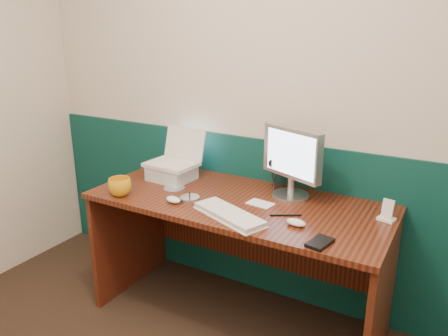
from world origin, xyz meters
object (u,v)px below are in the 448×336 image
Objects in this scene: laptop at (171,147)px; keyboard at (229,215)px; monitor at (292,164)px; mug at (120,187)px; camcorder at (277,172)px; desk at (237,262)px.

laptop is 0.68m from keyboard.
mug is at bearing -129.46° from monitor.
keyboard is 2.07× the size of camcorder.
monitor is (0.23, 0.18, 0.56)m from desk.
camcorder reaches higher than desk.
camcorder reaches higher than keyboard.
laptop reaches higher than keyboard.
desk is 0.77m from laptop.
keyboard is 3.20× the size of mug.
laptop is at bearing 75.32° from mug.
mug is 0.88m from camcorder.
laptop reaches higher than camcorder.
desk is 4.27× the size of monitor.
desk is 3.98× the size of keyboard.
keyboard is at bearing -72.49° from desk.
monitor reaches higher than desk.
camcorder is at bearing 20.01° from laptop.
desk is 0.63m from monitor.
monitor is 0.47m from keyboard.
camcorder is (0.61, 0.18, -0.11)m from laptop.
laptop reaches higher than desk.
desk is at bearing -111.82° from camcorder.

